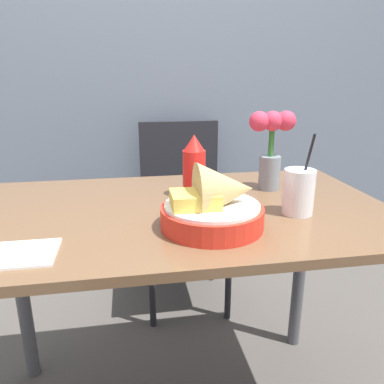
{
  "coord_description": "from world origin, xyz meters",
  "views": [
    {
      "loc": [
        -0.13,
        -0.99,
        1.14
      ],
      "look_at": [
        0.03,
        -0.05,
        0.83
      ],
      "focal_mm": 35.0,
      "sensor_mm": 36.0,
      "label": 1
    }
  ],
  "objects": [
    {
      "name": "wall_window",
      "position": [
        0.0,
        1.02,
        1.3
      ],
      "size": [
        7.0,
        0.06,
        2.6
      ],
      "color": "slate",
      "rests_on": "ground_plane"
    },
    {
      "name": "ketchup_bottle",
      "position": [
        0.06,
        0.1,
        0.87
      ],
      "size": [
        0.07,
        0.07,
        0.19
      ],
      "color": "red",
      "rests_on": "dining_table"
    },
    {
      "name": "flower_vase",
      "position": [
        0.32,
        0.13,
        0.93
      ],
      "size": [
        0.15,
        0.07,
        0.25
      ],
      "color": "gray",
      "rests_on": "dining_table"
    },
    {
      "name": "chair_far_window",
      "position": [
        0.12,
        0.79,
        0.54
      ],
      "size": [
        0.4,
        0.4,
        0.91
      ],
      "color": "black",
      "rests_on": "ground_plane"
    },
    {
      "name": "drink_cup",
      "position": [
        0.31,
        -0.1,
        0.83
      ],
      "size": [
        0.08,
        0.08,
        0.22
      ],
      "color": "silver",
      "rests_on": "dining_table"
    },
    {
      "name": "food_basket",
      "position": [
        0.07,
        -0.15,
        0.83
      ],
      "size": [
        0.25,
        0.25,
        0.17
      ],
      "color": "red",
      "rests_on": "dining_table"
    },
    {
      "name": "dining_table",
      "position": [
        0.0,
        0.0,
        0.66
      ],
      "size": [
        1.21,
        0.71,
        0.77
      ],
      "color": "brown",
      "rests_on": "ground_plane"
    },
    {
      "name": "napkin",
      "position": [
        -0.37,
        -0.23,
        0.78
      ],
      "size": [
        0.16,
        0.13,
        0.01
      ],
      "color": "white",
      "rests_on": "dining_table"
    }
  ]
}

